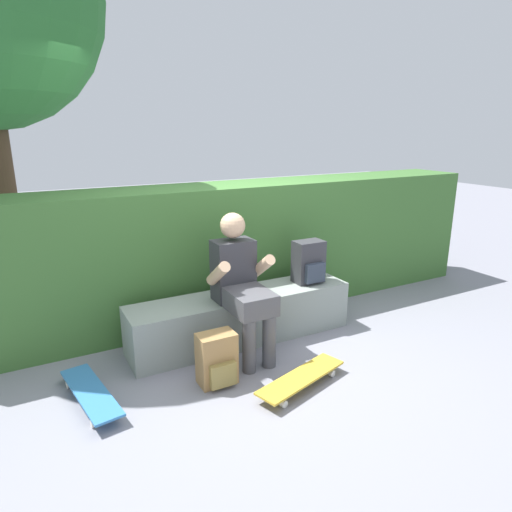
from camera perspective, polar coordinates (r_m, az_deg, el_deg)
name	(u,v)px	position (r m, az deg, el deg)	size (l,w,h in m)	color
ground_plane	(257,352)	(3.94, 0.10, -12.10)	(24.00, 24.00, 0.00)	gray
bench_main	(242,317)	(4.06, -1.78, -7.74)	(2.04, 0.45, 0.44)	gray
person_skater	(241,282)	(3.69, -1.93, -3.28)	(0.49, 0.62, 1.19)	#333338
skateboard_near_person	(301,378)	(3.45, 5.79, -15.17)	(0.82, 0.42, 0.09)	gold
skateboard_beside_bench	(91,393)	(3.47, -20.29, -16.00)	(0.32, 0.82, 0.09)	teal
backpack_on_bench	(309,262)	(4.25, 6.75, -0.82)	(0.28, 0.23, 0.40)	#333338
backpack_on_ground	(217,360)	(3.43, -4.96, -13.01)	(0.28, 0.23, 0.40)	#A37A47
hedge_row	(245,247)	(4.66, -1.46, 1.15)	(5.52, 0.66, 1.32)	#3B692F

